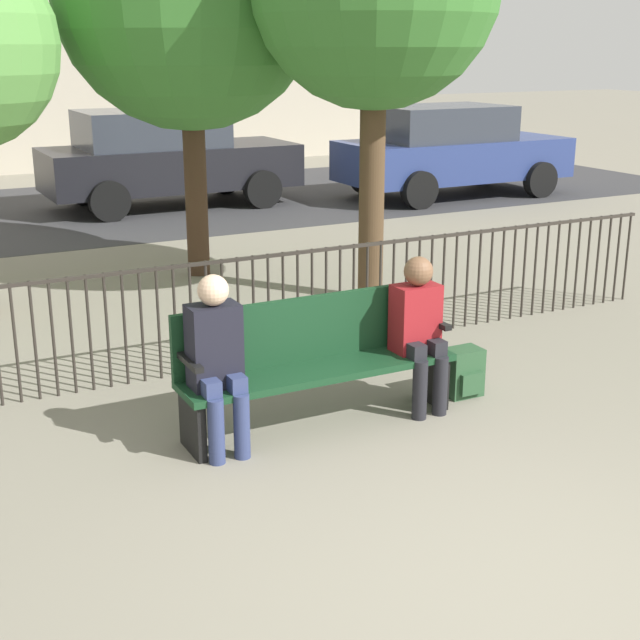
{
  "coord_description": "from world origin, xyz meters",
  "views": [
    {
      "loc": [
        -2.74,
        -2.89,
        2.63
      ],
      "look_at": [
        0.0,
        2.38,
        0.8
      ],
      "focal_mm": 50.0,
      "sensor_mm": 36.0,
      "label": 1
    }
  ],
  "objects": [
    {
      "name": "ground_plane",
      "position": [
        0.0,
        0.0,
        0.0
      ],
      "size": [
        80.0,
        80.0,
        0.0
      ],
      "primitive_type": "plane",
      "color": "gray"
    },
    {
      "name": "park_bench",
      "position": [
        0.0,
        2.46,
        0.5
      ],
      "size": [
        2.05,
        0.45,
        0.92
      ],
      "color": "#14381E",
      "rests_on": "ground"
    },
    {
      "name": "seated_person_0",
      "position": [
        -0.79,
        2.33,
        0.68
      ],
      "size": [
        0.34,
        0.39,
        1.22
      ],
      "color": "navy",
      "rests_on": "ground"
    },
    {
      "name": "seated_person_1",
      "position": [
        0.8,
        2.33,
        0.66
      ],
      "size": [
        0.34,
        0.39,
        1.17
      ],
      "color": "black",
      "rests_on": "ground"
    },
    {
      "name": "backpack",
      "position": [
        1.27,
        2.38,
        0.19
      ],
      "size": [
        0.28,
        0.25,
        0.38
      ],
      "color": "#284C2D",
      "rests_on": "ground"
    },
    {
      "name": "fence_railing",
      "position": [
        -0.02,
        3.84,
        0.56
      ],
      "size": [
        9.01,
        0.03,
        0.95
      ],
      "color": "#2D2823",
      "rests_on": "ground"
    },
    {
      "name": "street_surface",
      "position": [
        0.0,
        12.0,
        0.0
      ],
      "size": [
        24.0,
        6.0,
        0.01
      ],
      "color": "#333335",
      "rests_on": "ground"
    },
    {
      "name": "parked_car_0",
      "position": [
        1.92,
        11.7,
        0.84
      ],
      "size": [
        4.2,
        1.94,
        1.62
      ],
      "color": "black",
      "rests_on": "ground"
    },
    {
      "name": "parked_car_2",
      "position": [
        6.82,
        10.41,
        0.84
      ],
      "size": [
        4.2,
        1.94,
        1.62
      ],
      "color": "navy",
      "rests_on": "ground"
    }
  ]
}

